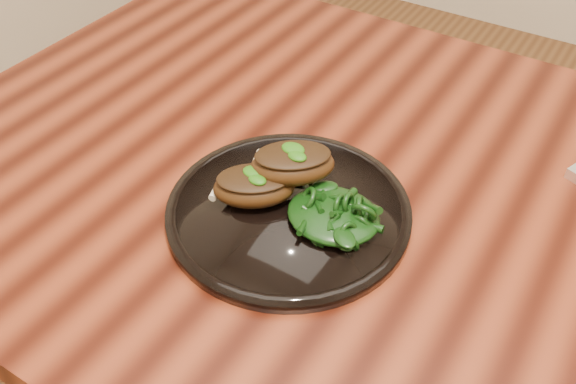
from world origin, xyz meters
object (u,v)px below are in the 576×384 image
object	(u,v)px
desk	(535,306)
greens_heap	(334,211)
plate	(289,211)
lamb_chop_front	(253,186)

from	to	relation	value
desk	greens_heap	size ratio (longest dim) A/B	15.55
desk	plate	size ratio (longest dim) A/B	5.84
desk	lamb_chop_front	distance (m)	0.35
plate	lamb_chop_front	bearing A→B (deg)	-165.94
desk	plate	bearing A→B (deg)	-160.15
desk	plate	distance (m)	0.30
lamb_chop_front	greens_heap	size ratio (longest dim) A/B	1.05
lamb_chop_front	greens_heap	world-z (taller)	lamb_chop_front
plate	greens_heap	bearing A→B (deg)	5.19
desk	lamb_chop_front	xyz separation A→B (m)	(-0.31, -0.11, 0.12)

